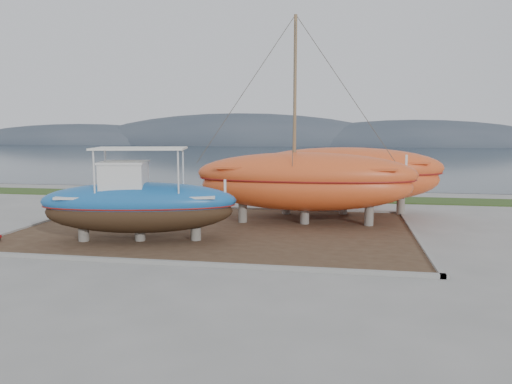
% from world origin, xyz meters
% --- Properties ---
extents(ground, '(140.00, 140.00, 0.00)m').
position_xyz_m(ground, '(0.00, 0.00, 0.00)').
color(ground, gray).
rests_on(ground, ground).
extents(dirt_patch, '(18.00, 12.00, 0.06)m').
position_xyz_m(dirt_patch, '(0.00, 4.00, 0.03)').
color(dirt_patch, '#422D1E').
rests_on(dirt_patch, ground).
extents(curb_frame, '(18.60, 12.60, 0.15)m').
position_xyz_m(curb_frame, '(0.00, 4.00, 0.07)').
color(curb_frame, gray).
rests_on(curb_frame, ground).
extents(grass_strip, '(44.00, 3.00, 0.08)m').
position_xyz_m(grass_strip, '(0.00, 15.50, 0.04)').
color(grass_strip, '#284219').
rests_on(grass_strip, ground).
extents(sea, '(260.00, 100.00, 0.04)m').
position_xyz_m(sea, '(0.00, 70.00, 0.00)').
color(sea, '#192833').
rests_on(sea, ground).
extents(mountain_ridge, '(200.00, 36.00, 20.00)m').
position_xyz_m(mountain_ridge, '(0.00, 125.00, 0.00)').
color(mountain_ridge, '#333D49').
rests_on(mountain_ridge, ground).
extents(blue_caique, '(8.56, 4.23, 3.95)m').
position_xyz_m(blue_caique, '(-2.60, 1.10, 2.03)').
color(blue_caique, '#1B60A8').
rests_on(blue_caique, dirt_patch).
extents(white_dinghy, '(4.75, 2.67, 1.35)m').
position_xyz_m(white_dinghy, '(-7.41, 6.38, 0.73)').
color(white_dinghy, silver).
rests_on(white_dinghy, dirt_patch).
extents(orange_sailboat, '(10.99, 3.60, 10.12)m').
position_xyz_m(orange_sailboat, '(4.01, 6.06, 5.12)').
color(orange_sailboat, '#DB5021').
rests_on(orange_sailboat, dirt_patch).
extents(orange_bare_hull, '(11.34, 4.87, 3.60)m').
position_xyz_m(orange_bare_hull, '(5.89, 9.24, 1.86)').
color(orange_bare_hull, '#DB5021').
rests_on(orange_bare_hull, dirt_patch).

